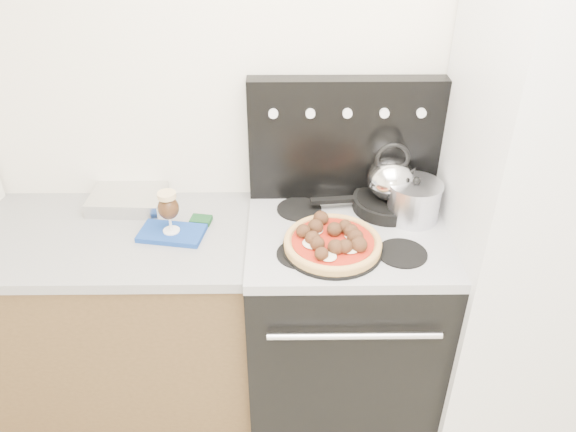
{
  "coord_description": "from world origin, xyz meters",
  "views": [
    {
      "loc": [
        -0.17,
        -0.58,
        2.12
      ],
      "look_at": [
        -0.15,
        1.05,
        1.07
      ],
      "focal_mm": 35.0,
      "sensor_mm": 36.0,
      "label": 1
    }
  ],
  "objects_px": {
    "base_cabinet": "(84,323)",
    "oven_mitt": "(172,233)",
    "skillet": "(387,203)",
    "stove_body": "(341,323)",
    "tea_kettle": "(391,176)",
    "stock_pot": "(414,202)",
    "fridge": "(535,226)",
    "pizza": "(333,241)",
    "beer_glass": "(169,212)",
    "pizza_pan": "(332,248)"
  },
  "relations": [
    {
      "from": "oven_mitt",
      "to": "skillet",
      "type": "bearing_deg",
      "value": 10.35
    },
    {
      "from": "tea_kettle",
      "to": "stock_pot",
      "type": "bearing_deg",
      "value": -39.56
    },
    {
      "from": "oven_mitt",
      "to": "pizza",
      "type": "relative_size",
      "value": 0.69
    },
    {
      "from": "stove_body",
      "to": "base_cabinet",
      "type": "bearing_deg",
      "value": 178.7
    },
    {
      "from": "stock_pot",
      "to": "base_cabinet",
      "type": "bearing_deg",
      "value": -177.42
    },
    {
      "from": "stove_body",
      "to": "skillet",
      "type": "xyz_separation_m",
      "value": [
        0.17,
        0.16,
        0.5
      ]
    },
    {
      "from": "base_cabinet",
      "to": "beer_glass",
      "type": "bearing_deg",
      "value": -2.99
    },
    {
      "from": "fridge",
      "to": "pizza",
      "type": "xyz_separation_m",
      "value": [
        -0.77,
        -0.09,
        0.01
      ]
    },
    {
      "from": "beer_glass",
      "to": "stock_pot",
      "type": "relative_size",
      "value": 0.86
    },
    {
      "from": "base_cabinet",
      "to": "stove_body",
      "type": "bearing_deg",
      "value": -1.3
    },
    {
      "from": "base_cabinet",
      "to": "pizza_pan",
      "type": "height_order",
      "value": "pizza_pan"
    },
    {
      "from": "beer_glass",
      "to": "tea_kettle",
      "type": "xyz_separation_m",
      "value": [
        0.84,
        0.15,
        0.06
      ]
    },
    {
      "from": "base_cabinet",
      "to": "skillet",
      "type": "height_order",
      "value": "skillet"
    },
    {
      "from": "stock_pot",
      "to": "stove_body",
      "type": "bearing_deg",
      "value": -161.61
    },
    {
      "from": "stock_pot",
      "to": "pizza",
      "type": "bearing_deg",
      "value": -147.96
    },
    {
      "from": "fridge",
      "to": "oven_mitt",
      "type": "xyz_separation_m",
      "value": [
        -1.37,
        0.03,
        -0.04
      ]
    },
    {
      "from": "pizza",
      "to": "stock_pot",
      "type": "distance_m",
      "value": 0.39
    },
    {
      "from": "tea_kettle",
      "to": "fridge",
      "type": "bearing_deg",
      "value": -19.4
    },
    {
      "from": "stove_body",
      "to": "pizza_pan",
      "type": "xyz_separation_m",
      "value": [
        -0.07,
        -0.12,
        0.49
      ]
    },
    {
      "from": "beer_glass",
      "to": "stock_pot",
      "type": "height_order",
      "value": "beer_glass"
    },
    {
      "from": "base_cabinet",
      "to": "oven_mitt",
      "type": "bearing_deg",
      "value": -2.99
    },
    {
      "from": "beer_glass",
      "to": "skillet",
      "type": "bearing_deg",
      "value": 10.35
    },
    {
      "from": "base_cabinet",
      "to": "fridge",
      "type": "xyz_separation_m",
      "value": [
        1.8,
        -0.05,
        0.52
      ]
    },
    {
      "from": "fridge",
      "to": "stock_pot",
      "type": "distance_m",
      "value": 0.46
    },
    {
      "from": "fridge",
      "to": "tea_kettle",
      "type": "distance_m",
      "value": 0.57
    },
    {
      "from": "beer_glass",
      "to": "stove_body",
      "type": "bearing_deg",
      "value": -0.19
    },
    {
      "from": "base_cabinet",
      "to": "stove_body",
      "type": "height_order",
      "value": "stove_body"
    },
    {
      "from": "base_cabinet",
      "to": "stove_body",
      "type": "distance_m",
      "value": 1.11
    },
    {
      "from": "skillet",
      "to": "stock_pot",
      "type": "bearing_deg",
      "value": -39.19
    },
    {
      "from": "pizza",
      "to": "tea_kettle",
      "type": "distance_m",
      "value": 0.38
    },
    {
      "from": "stove_body",
      "to": "pizza_pan",
      "type": "bearing_deg",
      "value": -119.65
    },
    {
      "from": "base_cabinet",
      "to": "pizza_pan",
      "type": "bearing_deg",
      "value": -7.87
    },
    {
      "from": "pizza_pan",
      "to": "stove_body",
      "type": "bearing_deg",
      "value": 60.35
    },
    {
      "from": "oven_mitt",
      "to": "stock_pot",
      "type": "bearing_deg",
      "value": 5.18
    },
    {
      "from": "base_cabinet",
      "to": "beer_glass",
      "type": "relative_size",
      "value": 8.43
    },
    {
      "from": "stove_body",
      "to": "skillet",
      "type": "distance_m",
      "value": 0.56
    },
    {
      "from": "pizza_pan",
      "to": "stock_pot",
      "type": "xyz_separation_m",
      "value": [
        0.33,
        0.2,
        0.07
      ]
    },
    {
      "from": "stock_pot",
      "to": "skillet",
      "type": "bearing_deg",
      "value": 140.81
    },
    {
      "from": "fridge",
      "to": "stove_body",
      "type": "bearing_deg",
      "value": 177.95
    },
    {
      "from": "stove_body",
      "to": "beer_glass",
      "type": "distance_m",
      "value": 0.88
    },
    {
      "from": "skillet",
      "to": "tea_kettle",
      "type": "height_order",
      "value": "tea_kettle"
    },
    {
      "from": "stove_body",
      "to": "tea_kettle",
      "type": "height_order",
      "value": "tea_kettle"
    },
    {
      "from": "beer_glass",
      "to": "pizza_pan",
      "type": "xyz_separation_m",
      "value": [
        0.6,
        -0.12,
        -0.08
      ]
    },
    {
      "from": "stove_body",
      "to": "pizza",
      "type": "xyz_separation_m",
      "value": [
        -0.07,
        -0.12,
        0.52
      ]
    },
    {
      "from": "pizza_pan",
      "to": "tea_kettle",
      "type": "relative_size",
      "value": 1.81
    },
    {
      "from": "base_cabinet",
      "to": "tea_kettle",
      "type": "distance_m",
      "value": 1.44
    },
    {
      "from": "oven_mitt",
      "to": "stove_body",
      "type": "bearing_deg",
      "value": -0.19
    },
    {
      "from": "base_cabinet",
      "to": "pizza",
      "type": "xyz_separation_m",
      "value": [
        1.04,
        -0.14,
        0.53
      ]
    },
    {
      "from": "pizza",
      "to": "stock_pot",
      "type": "relative_size",
      "value": 1.76
    },
    {
      "from": "pizza",
      "to": "skillet",
      "type": "relative_size",
      "value": 1.26
    }
  ]
}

